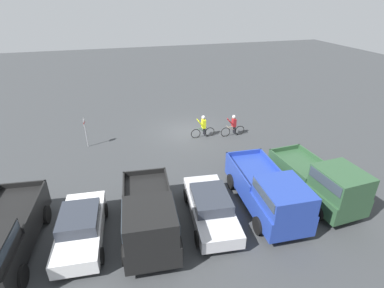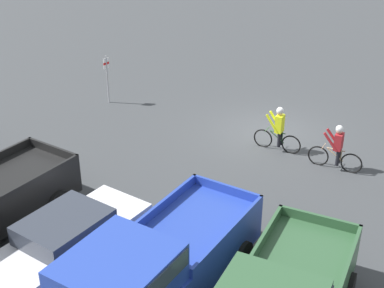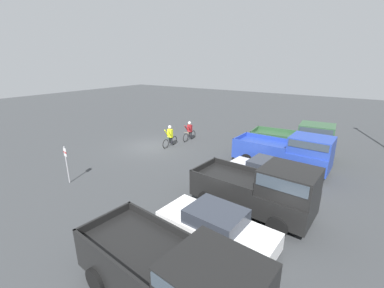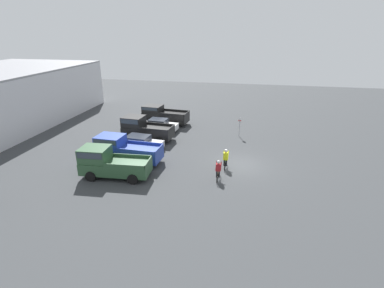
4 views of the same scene
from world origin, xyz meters
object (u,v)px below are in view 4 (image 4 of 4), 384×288
pickup_truck_1 (123,149)px  pickup_truck_3 (162,115)px  sedan_1 (158,125)px  fire_lane_sign (240,125)px  pickup_truck_2 (143,128)px  pickup_truck_0 (109,162)px  cyclist_1 (218,170)px  cyclist_0 (226,158)px  sedan_0 (138,143)px

pickup_truck_1 → pickup_truck_3: pickup_truck_1 is taller
sedan_1 → fire_lane_sign: fire_lane_sign is taller
pickup_truck_2 → sedan_1: pickup_truck_2 is taller
pickup_truck_0 → pickup_truck_1: 2.86m
pickup_truck_2 → cyclist_1: pickup_truck_2 is taller
cyclist_1 → fire_lane_sign: fire_lane_sign is taller
pickup_truck_0 → pickup_truck_2: 8.48m
cyclist_1 → cyclist_0: bearing=-9.0°
pickup_truck_3 → cyclist_0: 13.81m
pickup_truck_3 → cyclist_0: pickup_truck_3 is taller
sedan_1 → cyclist_0: size_ratio=2.49×
pickup_truck_0 → pickup_truck_2: (8.47, 0.31, 0.01)m
pickup_truck_1 → fire_lane_sign: (8.41, -9.39, 0.11)m
sedan_1 → pickup_truck_0: bearing=177.9°
sedan_1 → fire_lane_sign: bearing=-89.8°
pickup_truck_0 → pickup_truck_2: pickup_truck_2 is taller
pickup_truck_3 → fire_lane_sign: pickup_truck_3 is taller
pickup_truck_2 → cyclist_0: pickup_truck_2 is taller
sedan_0 → pickup_truck_2: pickup_truck_2 is taller
sedan_1 → fire_lane_sign: size_ratio=2.12×
fire_lane_sign → pickup_truck_1: bearing=131.8°
pickup_truck_3 → cyclist_1: pickup_truck_3 is taller
pickup_truck_1 → cyclist_1: bearing=-101.7°
pickup_truck_2 → pickup_truck_3: 5.61m
pickup_truck_0 → fire_lane_sign: pickup_truck_0 is taller
cyclist_0 → fire_lane_sign: (7.97, -0.69, 0.43)m
cyclist_0 → cyclist_1: cyclist_0 is taller
pickup_truck_1 → pickup_truck_3: (11.22, -0.07, -0.03)m
pickup_truck_0 → sedan_1: pickup_truck_0 is taller
pickup_truck_1 → pickup_truck_2: (5.62, 0.28, 0.05)m
pickup_truck_2 → pickup_truck_3: pickup_truck_2 is taller
pickup_truck_2 → cyclist_1: bearing=-130.4°
cyclist_0 → cyclist_1: (-2.17, 0.34, -0.03)m
pickup_truck_0 → fire_lane_sign: bearing=-39.7°
pickup_truck_1 → cyclist_0: bearing=-87.1°
pickup_truck_1 → cyclist_0: (0.44, -8.71, -0.31)m
sedan_0 → fire_lane_sign: fire_lane_sign is taller
sedan_1 → pickup_truck_3: (2.84, 0.38, 0.41)m
pickup_truck_0 → cyclist_0: size_ratio=3.04×
pickup_truck_2 → fire_lane_sign: (2.80, -9.67, 0.06)m
sedan_0 → cyclist_1: size_ratio=2.61×
cyclist_1 → sedan_1: bearing=38.1°
pickup_truck_2 → cyclist_1: (-7.35, -8.64, -0.40)m
sedan_1 → cyclist_1: (-10.10, -7.91, 0.10)m
pickup_truck_0 → fire_lane_sign: (11.27, -9.36, 0.07)m
pickup_truck_2 → cyclist_0: 10.37m
cyclist_0 → sedan_1: bearing=46.1°
pickup_truck_0 → sedan_1: (11.23, -0.42, -0.48)m
sedan_1 → pickup_truck_3: bearing=7.6°
sedan_1 → pickup_truck_3: pickup_truck_3 is taller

